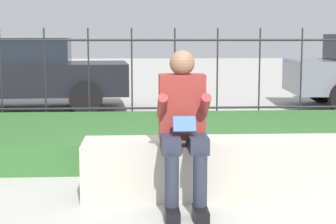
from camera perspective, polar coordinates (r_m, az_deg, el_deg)
The scene contains 6 objects.
ground_plane at distance 5.08m, azimuth 3.59°, elevation -8.34°, with size 60.00×60.00×0.00m, color #B2AFA8.
stone_bench at distance 5.08m, azimuth 7.72°, elevation -5.83°, with size 2.86×0.58×0.49m.
person_seated_reader at distance 4.59m, azimuth 1.53°, elevation -0.95°, with size 0.42×0.73×1.29m.
grass_berm at distance 6.98m, azimuth 1.65°, elevation -2.58°, with size 9.19×2.59×0.31m.
iron_fence at distance 8.58m, azimuth 0.69°, elevation 3.70°, with size 7.19×0.03×1.52m.
car_parked_left at distance 11.07m, azimuth -15.13°, elevation 3.95°, with size 4.20×2.08×1.36m.
Camera 1 is at (-0.59, -4.85, 1.41)m, focal length 60.00 mm.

